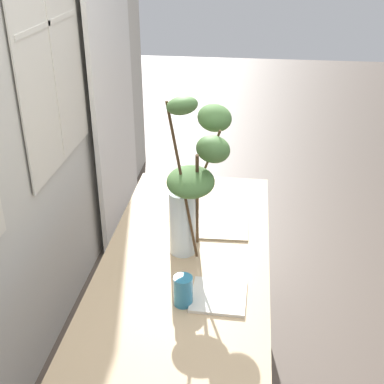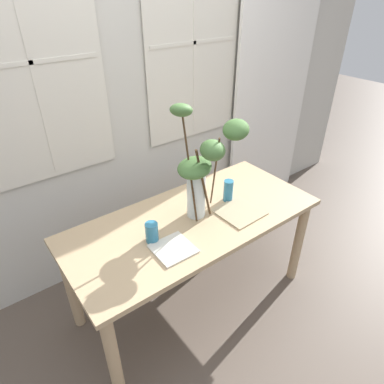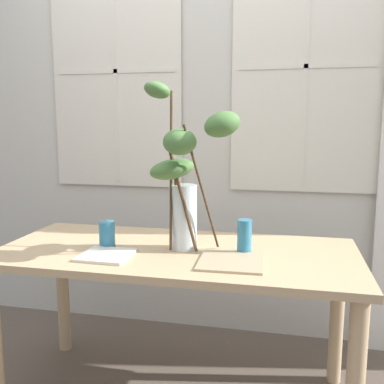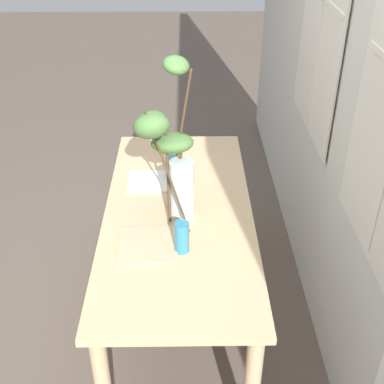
# 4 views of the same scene
# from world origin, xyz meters

# --- Properties ---
(ground) EXTENTS (14.00, 14.00, 0.00)m
(ground) POSITION_xyz_m (0.00, 0.00, 0.00)
(ground) COLOR brown
(curtain_sheer_side) EXTENTS (0.92, 0.03, 2.40)m
(curtain_sheer_side) POSITION_xyz_m (1.42, 0.67, 1.20)
(curtain_sheer_side) COLOR white
(curtain_sheer_side) RESTS_ON ground
(dining_table) EXTENTS (1.59, 0.71, 0.72)m
(dining_table) POSITION_xyz_m (0.00, 0.00, 0.62)
(dining_table) COLOR tan
(dining_table) RESTS_ON ground
(vase_with_branches) EXTENTS (0.48, 0.32, 0.75)m
(vase_with_branches) POSITION_xyz_m (0.05, -0.03, 1.07)
(vase_with_branches) COLOR silver
(vase_with_branches) RESTS_ON dining_table
(drinking_glass_blue_left) EXTENTS (0.07, 0.07, 0.12)m
(drinking_glass_blue_left) POSITION_xyz_m (-0.31, -0.03, 0.78)
(drinking_glass_blue_left) COLOR teal
(drinking_glass_blue_left) RESTS_ON dining_table
(drinking_glass_blue_right) EXTENTS (0.06, 0.06, 0.15)m
(drinking_glass_blue_right) POSITION_xyz_m (0.30, 0.02, 0.80)
(drinking_glass_blue_right) COLOR teal
(drinking_glass_blue_right) RESTS_ON dining_table
(plate_square_left) EXTENTS (0.21, 0.21, 0.01)m
(plate_square_left) POSITION_xyz_m (-0.26, -0.16, 0.73)
(plate_square_left) COLOR silver
(plate_square_left) RESTS_ON dining_table
(plate_square_right) EXTENTS (0.27, 0.27, 0.01)m
(plate_square_right) POSITION_xyz_m (0.26, -0.13, 0.73)
(plate_square_right) COLOR tan
(plate_square_right) RESTS_ON dining_table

